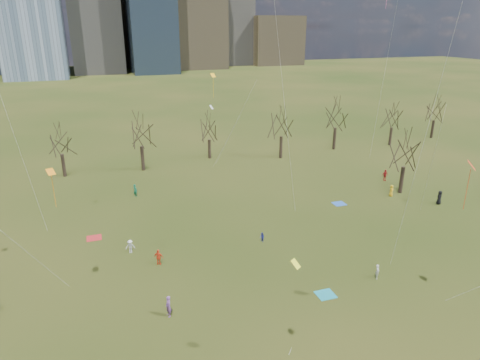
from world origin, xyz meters
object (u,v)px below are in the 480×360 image
object	(u,v)px
blanket_teal	(326,295)
person_4	(159,257)
blanket_navy	(339,204)
blanket_crimson	(94,238)
person_1	(377,271)

from	to	relation	value
blanket_teal	person_4	bearing A→B (deg)	142.90
blanket_navy	blanket_crimson	bearing A→B (deg)	179.27
blanket_teal	blanket_crimson	world-z (taller)	same
person_1	blanket_teal	bearing A→B (deg)	126.71
blanket_navy	person_4	world-z (taller)	person_4
blanket_teal	person_4	distance (m)	16.29
blanket_navy	blanket_crimson	distance (m)	30.91
blanket_teal	blanket_crimson	size ratio (longest dim) A/B	1.00
person_1	person_4	world-z (taller)	person_4
blanket_crimson	person_4	distance (m)	9.98
blanket_navy	person_1	size ratio (longest dim) A/B	1.12
person_4	blanket_navy	bearing A→B (deg)	-133.26
blanket_teal	blanket_crimson	distance (m)	25.97
blanket_crimson	person_1	bearing A→B (deg)	-34.56
blanket_crimson	person_4	xyz separation A→B (m)	(5.94, -7.98, 0.81)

